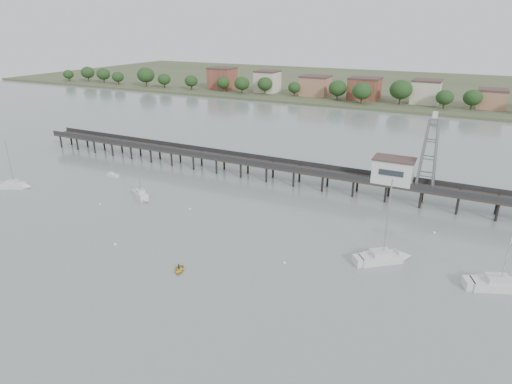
# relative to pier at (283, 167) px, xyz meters

# --- Properties ---
(ground_plane) EXTENTS (500.00, 500.00, 0.00)m
(ground_plane) POSITION_rel_pier_xyz_m (0.00, -60.00, -3.79)
(ground_plane) COLOR gray
(ground_plane) RESTS_ON ground
(pier) EXTENTS (150.00, 5.00, 5.50)m
(pier) POSITION_rel_pier_xyz_m (0.00, 0.00, 0.00)
(pier) COLOR #2D2823
(pier) RESTS_ON ground
(pier_building) EXTENTS (8.40, 5.40, 5.30)m
(pier_building) POSITION_rel_pier_xyz_m (25.00, 0.00, 2.87)
(pier_building) COLOR silver
(pier_building) RESTS_ON ground
(lattice_tower) EXTENTS (3.20, 3.20, 15.50)m
(lattice_tower) POSITION_rel_pier_xyz_m (31.50, 0.00, 7.31)
(lattice_tower) COLOR slate
(lattice_tower) RESTS_ON ground
(sailboat_d) EXTENTS (9.66, 5.90, 15.27)m
(sailboat_d) POSITION_rel_pier_xyz_m (46.29, -26.72, -3.16)
(sailboat_d) COLOR silver
(sailboat_d) RESTS_ON ground
(sailboat_b) EXTENTS (6.32, 4.50, 10.45)m
(sailboat_b) POSITION_rel_pier_xyz_m (-22.74, -23.73, -3.14)
(sailboat_b) COLOR silver
(sailboat_b) RESTS_ON ground
(sailboat_a) EXTENTS (7.28, 4.71, 11.76)m
(sailboat_a) POSITION_rel_pier_xyz_m (-52.91, -31.31, -3.14)
(sailboat_a) COLOR silver
(sailboat_a) RESTS_ON ground
(sailboat_c) EXTENTS (8.63, 7.63, 14.73)m
(sailboat_c) POSITION_rel_pier_xyz_m (29.62, -26.33, -3.16)
(sailboat_c) COLOR silver
(sailboat_c) RESTS_ON ground
(white_tender) EXTENTS (3.21, 1.59, 1.21)m
(white_tender) POSITION_rel_pier_xyz_m (-39.12, -15.57, -3.42)
(white_tender) COLOR silver
(white_tender) RESTS_ON ground
(yellow_dinghy) EXTENTS (2.00, 1.31, 2.71)m
(yellow_dinghy) POSITION_rel_pier_xyz_m (1.54, -43.76, -3.79)
(yellow_dinghy) COLOR gold
(yellow_dinghy) RESTS_ON ground
(dinghy_occupant) EXTENTS (0.60, 1.12, 0.25)m
(dinghy_occupant) POSITION_rel_pier_xyz_m (1.54, -43.76, -3.79)
(dinghy_occupant) COLOR black
(dinghy_occupant) RESTS_ON ground
(mooring_buoys) EXTENTS (79.41, 29.76, 0.39)m
(mooring_buoys) POSITION_rel_pier_xyz_m (7.90, -28.85, -3.71)
(mooring_buoys) COLOR #F5ECBF
(mooring_buoys) RESTS_ON ground
(far_shore) EXTENTS (500.00, 170.00, 10.40)m
(far_shore) POSITION_rel_pier_xyz_m (0.36, 179.58, -2.85)
(far_shore) COLOR #475133
(far_shore) RESTS_ON ground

